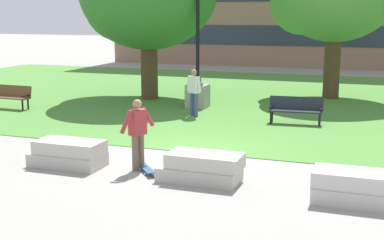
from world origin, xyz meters
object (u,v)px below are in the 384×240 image
concrete_block_right (358,188)px  lamp_post_left (198,82)px  park_bench_near_right (10,95)px  skateboard (147,169)px  person_skateboarder (138,130)px  park_bench_near_left (296,108)px  concrete_block_center (69,154)px  person_bystander_near_lawn (194,90)px  concrete_block_left (202,168)px

concrete_block_right → lamp_post_left: bearing=125.4°
park_bench_near_right → skateboard: bearing=-34.9°
person_skateboarder → skateboard: bearing=-25.2°
park_bench_near_right → lamp_post_left: (6.83, 2.75, 0.50)m
park_bench_near_left → lamp_post_left: 4.64m
concrete_block_center → lamp_post_left: bearing=88.6°
park_bench_near_left → person_bystander_near_lawn: size_ratio=1.07×
concrete_block_right → skateboard: size_ratio=2.02×
concrete_block_right → person_bystander_near_lawn: 9.56m
concrete_block_left → park_bench_near_right: (-10.07, 6.22, 0.23)m
lamp_post_left → skateboard: bearing=-78.4°
concrete_block_right → skateboard: 4.80m
person_bystander_near_lawn → concrete_block_right: bearing=-50.6°
lamp_post_left → person_skateboarder: bearing=-80.0°
concrete_block_left → concrete_block_right: size_ratio=1.03×
skateboard → lamp_post_left: lamp_post_left is taller
skateboard → person_bystander_near_lawn: 7.07m
skateboard → person_bystander_near_lawn: person_bystander_near_lawn is taller
skateboard → park_bench_near_left: size_ratio=0.49×
person_skateboarder → concrete_block_right: bearing=-6.9°
concrete_block_center → concrete_block_left: same height
lamp_post_left → concrete_block_right: bearing=-54.6°
person_skateboarder → person_bystander_near_lawn: bearing=98.4°
concrete_block_right → lamp_post_left: (-6.58, 9.26, 0.74)m
concrete_block_right → park_bench_near_right: park_bench_near_right is taller
park_bench_near_left → lamp_post_left: bearing=155.3°
concrete_block_center → park_bench_near_left: bearing=57.8°
concrete_block_center → park_bench_near_right: (-6.61, 6.18, 0.23)m
park_bench_near_right → lamp_post_left: lamp_post_left is taller
park_bench_near_right → person_bystander_near_lawn: 7.42m
concrete_block_center → concrete_block_left: 3.46m
person_skateboarder → park_bench_near_right: bearing=144.8°
person_skateboarder → lamp_post_left: 8.79m
concrete_block_right → person_skateboarder: bearing=173.1°
concrete_block_center → lamp_post_left: (0.22, 8.94, 0.74)m
concrete_block_left → lamp_post_left: bearing=109.8°
concrete_block_right → park_bench_near_left: (-2.39, 7.34, 0.23)m
person_skateboarder → park_bench_near_right: size_ratio=0.94×
person_skateboarder → lamp_post_left: (-1.52, 8.65, 0.08)m
park_bench_near_left → person_bystander_near_lawn: 3.69m
skateboard → park_bench_near_right: park_bench_near_right is taller
concrete_block_left → lamp_post_left: size_ratio=0.37×
skateboard → lamp_post_left: bearing=101.6°
concrete_block_left → park_bench_near_right: size_ratio=1.02×
skateboard → person_bystander_near_lawn: bearing=100.5°
concrete_block_center → skateboard: 2.05m
concrete_block_left → concrete_block_right: (3.34, -0.29, 0.00)m
concrete_block_left → person_skateboarder: bearing=169.4°
park_bench_near_left → person_bystander_near_lawn: bearing=179.6°
person_bystander_near_lawn → lamp_post_left: bearing=105.5°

